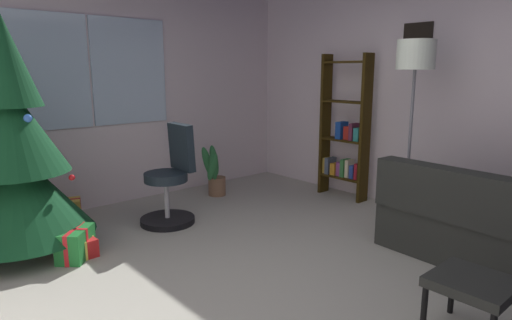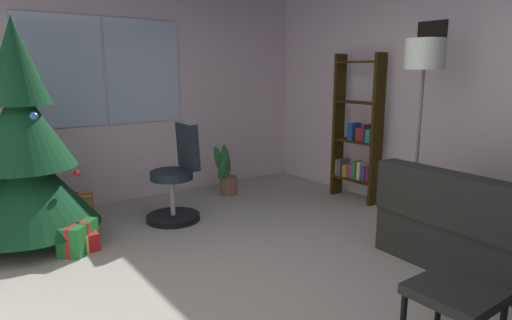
# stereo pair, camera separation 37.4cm
# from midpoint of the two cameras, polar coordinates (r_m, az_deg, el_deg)

# --- Properties ---
(ground_plane) EXTENTS (4.65, 5.86, 0.10)m
(ground_plane) POSITION_cam_midpoint_polar(r_m,az_deg,el_deg) (3.34, 3.36, -17.23)
(ground_plane) COLOR #A8A697
(wall_back_with_windows) EXTENTS (4.65, 0.12, 2.81)m
(wall_back_with_windows) POSITION_cam_midpoint_polar(r_m,az_deg,el_deg) (5.44, -19.58, 9.41)
(wall_back_with_windows) COLOR silver
(wall_back_with_windows) RESTS_ON ground_plane
(wall_right_with_frames) EXTENTS (0.12, 5.86, 2.81)m
(wall_right_with_frames) POSITION_cam_midpoint_polar(r_m,az_deg,el_deg) (4.90, 23.93, 8.85)
(wall_right_with_frames) COLOR silver
(wall_right_with_frames) RESTS_ON ground_plane
(footstool) EXTENTS (0.43, 0.44, 0.38)m
(footstool) POSITION_cam_midpoint_polar(r_m,az_deg,el_deg) (2.85, 23.02, -15.08)
(footstool) COLOR #252723
(footstool) RESTS_ON ground_plane
(holiday_tree) EXTENTS (1.19, 1.19, 2.48)m
(holiday_tree) POSITION_cam_midpoint_polar(r_m,az_deg,el_deg) (4.26, -31.13, 0.06)
(holiday_tree) COLOR #4C331E
(holiday_tree) RESTS_ON ground_plane
(gift_box_red) EXTENTS (0.25, 0.25, 0.16)m
(gift_box_red) POSITION_cam_midpoint_polar(r_m,az_deg,el_deg) (4.14, -24.57, -10.45)
(gift_box_red) COLOR red
(gift_box_red) RESTS_ON ground_plane
(gift_box_green) EXTENTS (0.39, 0.40, 0.27)m
(gift_box_green) POSITION_cam_midpoint_polar(r_m,az_deg,el_deg) (4.10, -25.03, -9.93)
(gift_box_green) COLOR #1E722D
(gift_box_green) RESTS_ON ground_plane
(gift_box_gold) EXTENTS (0.38, 0.31, 0.24)m
(gift_box_gold) POSITION_cam_midpoint_polar(r_m,az_deg,el_deg) (5.11, -25.71, -5.99)
(gift_box_gold) COLOR gold
(gift_box_gold) RESTS_ON ground_plane
(office_chair) EXTENTS (0.56, 0.56, 1.03)m
(office_chair) POSITION_cam_midpoint_polar(r_m,az_deg,el_deg) (4.62, -13.34, -3.14)
(office_chair) COLOR black
(office_chair) RESTS_ON ground_plane
(bookshelf) EXTENTS (0.18, 0.64, 1.76)m
(bookshelf) POSITION_cam_midpoint_polar(r_m,az_deg,el_deg) (5.43, 9.51, 3.05)
(bookshelf) COLOR #302208
(bookshelf) RESTS_ON ground_plane
(floor_lamp) EXTENTS (0.36, 0.36, 1.85)m
(floor_lamp) POSITION_cam_midpoint_polar(r_m,az_deg,el_deg) (4.48, 17.79, 11.31)
(floor_lamp) COLOR slate
(floor_lamp) RESTS_ON ground_plane
(potted_plant) EXTENTS (0.36, 0.39, 0.64)m
(potted_plant) POSITION_cam_midpoint_polar(r_m,az_deg,el_deg) (5.52, -7.43, -1.73)
(potted_plant) COLOR brown
(potted_plant) RESTS_ON ground_plane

